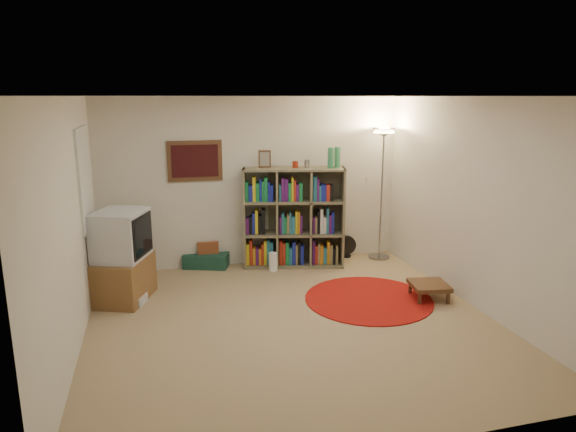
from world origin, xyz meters
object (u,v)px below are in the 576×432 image
at_px(bookshelf, 292,219).
at_px(floor_lamp, 383,151).
at_px(tv_stand, 123,258).
at_px(suitcase, 207,259).
at_px(floor_fan, 346,246).
at_px(side_table, 429,286).

relative_size(bookshelf, floor_lamp, 0.87).
height_order(tv_stand, suitcase, tv_stand).
distance_m(bookshelf, floor_lamp, 1.73).
relative_size(floor_lamp, tv_stand, 1.79).
xyz_separation_m(bookshelf, floor_fan, (0.93, 0.15, -0.54)).
relative_size(floor_fan, side_table, 0.68).
xyz_separation_m(bookshelf, side_table, (1.31, -1.75, -0.55)).
bearing_deg(side_table, suitcase, 141.91).
bearing_deg(tv_stand, suitcase, 64.33).
height_order(floor_fan, tv_stand, tv_stand).
relative_size(bookshelf, side_table, 3.45).
bearing_deg(side_table, bookshelf, 126.90).
bearing_deg(side_table, floor_lamp, 86.39).
bearing_deg(tv_stand, floor_fan, 36.99).
height_order(floor_lamp, suitcase, floor_lamp).
bearing_deg(floor_lamp, tv_stand, -168.58).
xyz_separation_m(floor_fan, suitcase, (-2.19, 0.12, -0.07)).
xyz_separation_m(floor_lamp, floor_fan, (-0.49, 0.18, -1.52)).
xyz_separation_m(bookshelf, floor_lamp, (1.42, -0.03, 0.98)).
relative_size(floor_lamp, suitcase, 2.72).
height_order(floor_lamp, floor_fan, floor_lamp).
distance_m(floor_lamp, suitcase, 3.14).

